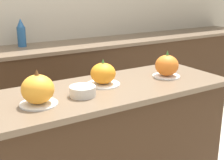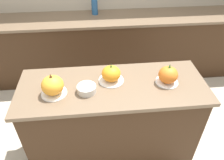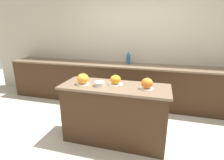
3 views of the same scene
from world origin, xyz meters
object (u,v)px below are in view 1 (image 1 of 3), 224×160
object	(u,v)px
pumpkin_cake_left	(38,90)
pumpkin_cake_right	(167,66)
mixing_bowl	(83,91)
bottle_tall	(21,33)
pumpkin_cake_center	(103,74)

from	to	relation	value
pumpkin_cake_left	pumpkin_cake_right	distance (m)	0.95
pumpkin_cake_left	mixing_bowl	world-z (taller)	pumpkin_cake_left
bottle_tall	pumpkin_cake_center	bearing A→B (deg)	-86.85
bottle_tall	mixing_bowl	xyz separation A→B (m)	(-0.13, -1.63, -0.13)
pumpkin_cake_center	bottle_tall	distance (m)	1.51
bottle_tall	mixing_bowl	world-z (taller)	bottle_tall
pumpkin_cake_left	mixing_bowl	xyz separation A→B (m)	(0.26, -0.00, -0.05)
pumpkin_cake_right	bottle_tall	size ratio (longest dim) A/B	0.68
pumpkin_cake_center	mixing_bowl	distance (m)	0.25
pumpkin_cake_center	pumpkin_cake_right	size ratio (longest dim) A/B	1.13
pumpkin_cake_center	pumpkin_cake_right	world-z (taller)	pumpkin_cake_right
pumpkin_cake_left	mixing_bowl	size ratio (longest dim) A/B	1.34
pumpkin_cake_center	bottle_tall	bearing A→B (deg)	93.15
pumpkin_cake_left	bottle_tall	xyz separation A→B (m)	(0.39, 1.63, 0.08)
mixing_bowl	pumpkin_cake_left	bearing A→B (deg)	179.50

